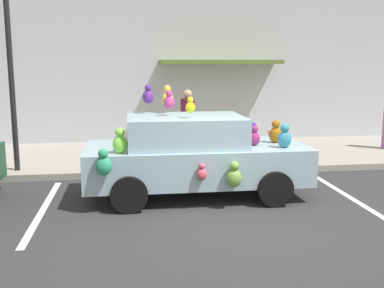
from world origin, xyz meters
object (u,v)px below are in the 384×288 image
object	(u,v)px
plush_covered_car	(194,155)
teddy_bear_on_sidewalk	(273,145)
pedestrian_walking_past	(188,124)
street_lamp_post	(10,55)

from	to	relation	value
plush_covered_car	teddy_bear_on_sidewalk	size ratio (longest dim) A/B	5.66
teddy_bear_on_sidewalk	plush_covered_car	bearing A→B (deg)	-133.65
plush_covered_car	pedestrian_walking_past	xyz separation A→B (m)	(0.32, 3.44, 0.12)
plush_covered_car	teddy_bear_on_sidewalk	world-z (taller)	plush_covered_car
teddy_bear_on_sidewalk	pedestrian_walking_past	bearing A→B (deg)	155.33
plush_covered_car	pedestrian_walking_past	distance (m)	3.45
plush_covered_car	street_lamp_post	bearing A→B (deg)	151.75
teddy_bear_on_sidewalk	street_lamp_post	size ratio (longest dim) A/B	0.18
street_lamp_post	plush_covered_car	bearing A→B (deg)	-28.25
teddy_bear_on_sidewalk	pedestrian_walking_past	size ratio (longest dim) A/B	0.44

